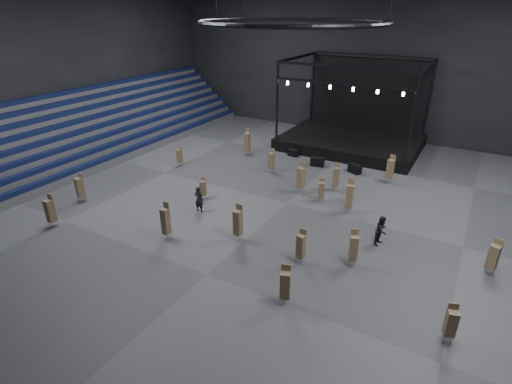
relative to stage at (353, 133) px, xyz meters
The scene contains 29 objects.
floor 16.30m from the stage, 90.00° to the right, with size 50.00×50.00×0.00m, color #4A4A4D.
wall_back 8.93m from the stage, 90.00° to the left, with size 50.00×0.20×18.00m, color black.
wall_left 30.75m from the stage, 147.00° to the right, with size 0.20×42.00×18.00m, color black.
bleachers_left 28.10m from the stage, 144.71° to the right, with size 7.20×40.00×6.40m.
stage is the anchor object (origin of this frame).
truss_ring 19.93m from the stage, 90.00° to the right, with size 12.30×12.30×5.15m.
flight_case_left 7.57m from the stage, 124.13° to the right, with size 1.03×0.51×0.69m, color black.
flight_case_mid 7.70m from the stage, 97.46° to the right, with size 1.28×0.64×0.85m, color black.
flight_case_right 8.01m from the stage, 70.61° to the right, with size 1.23×0.61×0.82m, color black.
chair_stack_0 13.85m from the stage, 89.76° to the right, with size 0.63×0.63×2.60m.
chair_stack_1 11.78m from the stage, 135.73° to the right, with size 0.53×0.53×2.78m.
chair_stack_2 25.26m from the stage, 100.50° to the right, with size 0.48×0.48×2.61m.
chair_stack_3 23.31m from the stage, 79.76° to the right, with size 0.48×0.48×2.23m.
chair_stack_4 19.80m from the stage, 107.92° to the right, with size 0.52×0.52×1.81m.
chair_stack_5 28.17m from the stage, 63.58° to the right, with size 0.59×0.59×2.01m.
chair_stack_6 30.32m from the stage, 114.45° to the right, with size 0.53×0.53×2.42m.
chair_stack_7 27.12m from the stage, 79.50° to the right, with size 0.65×0.65×2.28m.
chair_stack_8 23.22m from the stage, 52.91° to the right, with size 0.65×0.65×2.24m.
chair_stack_9 14.82m from the stage, 81.62° to the right, with size 0.57×0.57×1.96m.
chair_stack_10 16.02m from the stage, 73.28° to the right, with size 0.56×0.56×2.69m.
chair_stack_11 27.81m from the stage, 120.21° to the right, with size 0.66×0.66×2.39m.
chair_stack_12 18.82m from the stage, 131.45° to the right, with size 0.51×0.51×1.91m.
chair_stack_13 22.61m from the stage, 91.15° to the right, with size 0.50×0.50×2.52m.
chair_stack_14 12.32m from the stage, 78.65° to the right, with size 0.53×0.53×2.42m.
chair_stack_15 22.74m from the stage, 72.32° to the right, with size 0.60×0.60×2.37m.
chair_stack_16 10.12m from the stage, 54.38° to the right, with size 0.60×0.60×2.52m.
chair_stack_17 11.94m from the stage, 109.72° to the right, with size 0.52×0.52×2.28m.
man_center 21.33m from the stage, 103.76° to the right, with size 0.74×0.48×2.02m, color black.
crew_member 20.03m from the stage, 67.22° to the right, with size 0.96×0.74×1.97m, color black.
Camera 1 is at (11.80, -25.27, 13.99)m, focal length 28.00 mm.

